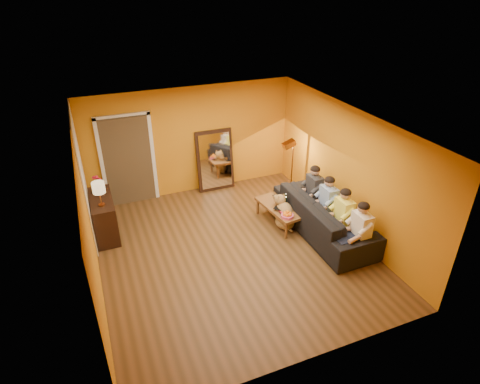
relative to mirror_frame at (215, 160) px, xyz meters
name	(u,v)px	position (x,y,z in m)	size (l,w,h in m)	color
room_shell	(225,185)	(-0.55, -2.26, 0.54)	(5.00, 5.50, 2.60)	brown
white_accent	(83,176)	(-3.04, -0.88, 0.54)	(0.02, 1.90, 2.58)	white
doorway_recess	(127,159)	(-2.05, 0.20, 0.29)	(1.06, 0.30, 2.10)	#3F2D19
door_jamb_left	(102,165)	(-2.62, 0.08, 0.29)	(0.08, 0.06, 2.20)	white
door_jamb_right	(153,158)	(-1.48, 0.08, 0.29)	(0.08, 0.06, 2.20)	white
door_header	(121,116)	(-2.05, 0.08, 1.36)	(1.22, 0.06, 0.08)	white
mirror_frame	(215,160)	(0.00, 0.00, 0.00)	(0.92, 0.06, 1.52)	black
mirror_glass	(216,161)	(0.00, -0.04, 0.00)	(0.78, 0.02, 1.36)	white
sideboard	(104,216)	(-2.79, -1.08, -0.34)	(0.44, 1.18, 0.85)	black
table_lamp	(100,194)	(-2.79, -1.38, 0.34)	(0.24, 0.24, 0.51)	beige
sofa	(324,216)	(1.45, -2.70, -0.37)	(1.04, 2.65, 0.77)	black
coffee_table	(281,214)	(0.79, -2.06, -0.55)	(0.62, 1.22, 0.42)	brown
floor_lamp	(292,169)	(1.55, -1.09, -0.04)	(0.30, 0.24, 1.44)	#B87335
dog	(284,211)	(0.78, -2.21, -0.39)	(0.40, 0.62, 0.73)	#B0854F
person_far_left	(360,231)	(1.58, -3.70, -0.15)	(0.70, 0.44, 1.22)	silver
person_mid_left	(343,216)	(1.58, -3.15, -0.15)	(0.70, 0.44, 1.22)	#FFFA54
person_mid_right	(328,203)	(1.58, -2.60, -0.15)	(0.70, 0.44, 1.22)	#86A3D0
person_far_right	(314,191)	(1.58, -2.05, -0.15)	(0.70, 0.44, 1.22)	#2D2D31
fruit_bowl	(287,214)	(0.69, -2.51, -0.26)	(0.26, 0.26, 0.16)	#DA4D79
wine_bottle	(285,200)	(0.84, -2.11, -0.18)	(0.07, 0.07, 0.31)	black
tumbler	(284,200)	(0.91, -1.94, -0.30)	(0.09, 0.09, 0.08)	#B27F3F
laptop	(281,196)	(0.97, -1.71, -0.33)	(0.35, 0.22, 0.03)	black
book_lower	(278,211)	(0.61, -2.26, -0.33)	(0.18, 0.24, 0.02)	black
book_mid	(278,210)	(0.62, -2.25, -0.31)	(0.16, 0.22, 0.02)	red
book_upper	(278,210)	(0.61, -2.27, -0.29)	(0.18, 0.24, 0.02)	black
vase	(99,189)	(-2.79, -0.83, 0.19)	(0.19, 0.19, 0.20)	black
flowers	(97,179)	(-2.79, -0.83, 0.42)	(0.17, 0.17, 0.42)	red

